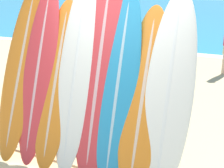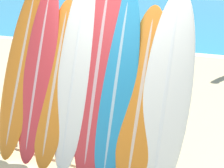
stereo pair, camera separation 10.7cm
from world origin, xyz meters
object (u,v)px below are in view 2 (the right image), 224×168
at_px(surfboard_slot_2, 55,84).
at_px(surfboard_slot_3, 75,73).
at_px(surfboard_slot_5, 116,88).
at_px(surfboard_slot_7, 166,96).
at_px(surfboard_slot_6, 141,100).
at_px(surfboard_slot_1, 39,73).
at_px(surfboard_slot_4, 97,74).
at_px(person_far_left, 163,39).
at_px(surfboard_slot_0, 21,69).
at_px(person_mid_beach, 133,31).
at_px(surfboard_rack, 84,133).

bearing_deg(surfboard_slot_2, surfboard_slot_3, 7.43).
xyz_separation_m(surfboard_slot_5, surfboard_slot_7, (0.61, -0.01, -0.01)).
height_order(surfboard_slot_6, surfboard_slot_7, surfboard_slot_7).
xyz_separation_m(surfboard_slot_2, surfboard_slot_3, (0.28, 0.04, 0.17)).
distance_m(surfboard_slot_1, surfboard_slot_7, 1.78).
distance_m(surfboard_slot_1, surfboard_slot_4, 0.90).
bearing_deg(person_far_left, surfboard_slot_5, -104.85).
height_order(surfboard_slot_1, surfboard_slot_6, surfboard_slot_1).
bearing_deg(surfboard_slot_1, surfboard_slot_0, 175.32).
bearing_deg(surfboard_slot_6, person_mid_beach, 113.59).
relative_size(surfboard_slot_0, surfboard_slot_5, 1.04).
relative_size(surfboard_slot_4, person_far_left, 1.50).
bearing_deg(surfboard_slot_1, surfboard_slot_2, -5.10).
bearing_deg(person_mid_beach, surfboard_rack, 137.89).
relative_size(surfboard_slot_4, surfboard_slot_5, 1.11).
xyz_separation_m(surfboard_rack, surfboard_slot_3, (-0.16, 0.08, 0.76)).
xyz_separation_m(surfboard_slot_2, surfboard_slot_4, (0.60, 0.05, 0.19)).
relative_size(surfboard_slot_5, surfboard_slot_6, 1.09).
relative_size(surfboard_slot_0, surfboard_slot_3, 0.95).
bearing_deg(person_far_left, surfboard_slot_4, -107.68).
relative_size(surfboard_slot_7, person_mid_beach, 1.47).
bearing_deg(surfboard_slot_5, surfboard_rack, -173.51).
distance_m(surfboard_slot_2, surfboard_slot_7, 1.49).
height_order(surfboard_slot_5, person_far_left, surfboard_slot_5).
bearing_deg(surfboard_slot_0, surfboard_slot_7, -1.45).
bearing_deg(person_far_left, surfboard_slot_3, -111.09).
bearing_deg(surfboard_rack, surfboard_slot_2, 175.05).
distance_m(surfboard_rack, person_mid_beach, 7.41).
bearing_deg(person_far_left, surfboard_slot_7, -98.75).
height_order(surfboard_rack, surfboard_slot_7, surfboard_slot_7).
bearing_deg(surfboard_slot_5, person_mid_beach, 111.44).
distance_m(surfboard_rack, surfboard_slot_3, 0.78).
distance_m(surfboard_slot_5, surfboard_slot_7, 0.61).
bearing_deg(surfboard_slot_7, person_far_left, 108.24).
xyz_separation_m(surfboard_rack, surfboard_slot_0, (-1.05, 0.09, 0.70)).
height_order(surfboard_slot_0, surfboard_slot_5, surfboard_slot_0).
relative_size(surfboard_slot_5, person_mid_beach, 1.49).
xyz_separation_m(surfboard_slot_4, person_mid_beach, (-2.47, 6.94, -0.43)).
relative_size(surfboard_slot_0, surfboard_slot_2, 1.11).
distance_m(surfboard_slot_3, person_far_left, 5.30).
distance_m(surfboard_slot_0, person_far_left, 5.27).
xyz_separation_m(surfboard_rack, surfboard_slot_7, (1.05, 0.04, 0.65)).
distance_m(surfboard_slot_6, surfboard_slot_7, 0.31).
bearing_deg(surfboard_slot_0, surfboard_rack, -4.91).
relative_size(surfboard_slot_1, surfboard_slot_3, 0.95).
height_order(surfboard_rack, surfboard_slot_3, surfboard_slot_3).
relative_size(surfboard_slot_2, surfboard_slot_6, 1.02).
bearing_deg(surfboard_slot_6, surfboard_slot_3, 177.14).
bearing_deg(surfboard_slot_1, person_far_left, 89.68).
relative_size(surfboard_slot_3, surfboard_slot_6, 1.19).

